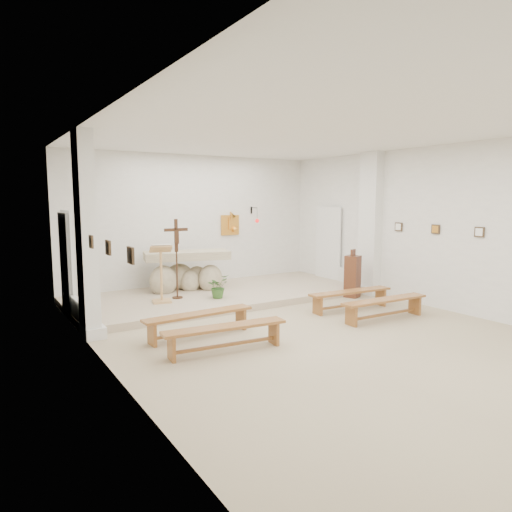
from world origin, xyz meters
TOP-DOWN VIEW (x-y plane):
  - ground at (0.00, 0.00)m, footprint 7.00×10.00m
  - wall_left at (-3.49, 0.00)m, footprint 0.02×10.00m
  - wall_right at (3.49, 0.00)m, footprint 0.02×10.00m
  - wall_back at (0.00, 4.99)m, footprint 7.00×0.02m
  - ceiling at (0.00, 0.00)m, footprint 7.00×10.00m
  - sanctuary_platform at (0.00, 3.50)m, footprint 6.98×3.00m
  - pilaster_left at (-3.37, 2.00)m, footprint 0.26×0.55m
  - pilaster_right at (3.37, 2.00)m, footprint 0.26×0.55m
  - gold_wall_relief at (1.05, 4.96)m, footprint 0.55×0.04m
  - sanctuary_lamp at (1.75, 4.71)m, footprint 0.11×0.36m
  - station_frame_left_front at (-3.47, -0.80)m, footprint 0.03×0.20m
  - station_frame_left_mid at (-3.47, 0.20)m, footprint 0.03×0.20m
  - station_frame_left_rear at (-3.47, 1.20)m, footprint 0.03×0.20m
  - station_frame_right_front at (3.47, -0.80)m, footprint 0.03×0.20m
  - station_frame_right_mid at (3.47, 0.20)m, footprint 0.03×0.20m
  - station_frame_right_rear at (3.47, 1.20)m, footprint 0.03×0.20m
  - radiator_left at (-3.43, 2.70)m, footprint 0.10×0.85m
  - radiator_right at (3.43, 2.70)m, footprint 0.10×0.85m
  - altar at (-0.61, 4.18)m, footprint 2.16×1.25m
  - lectern at (-1.61, 3.21)m, footprint 0.53×0.48m
  - crucifix_stand at (-1.17, 3.41)m, footprint 0.54×0.23m
  - potted_plant at (-0.39, 2.95)m, footprint 0.59×0.56m
  - donation_pedestal at (2.72, 1.90)m, footprint 0.41×0.41m
  - bench_left_front at (-1.78, 0.98)m, footprint 2.01×0.41m
  - bench_right_front at (1.78, 0.98)m, footprint 2.01×0.46m
  - bench_left_second at (-1.78, 0.03)m, footprint 2.01×0.51m
  - bench_right_second at (1.78, 0.03)m, footprint 2.00×0.39m

SIDE VIEW (x-z plane):
  - ground at x=0.00m, z-range 0.00..0.00m
  - sanctuary_platform at x=0.00m, z-range 0.00..0.15m
  - radiator_left at x=-3.43m, z-range 0.01..0.53m
  - radiator_right at x=3.43m, z-range 0.01..0.53m
  - bench_left_front at x=-1.78m, z-range 0.11..0.53m
  - bench_right_front at x=1.78m, z-range 0.11..0.53m
  - bench_left_second at x=-1.78m, z-range 0.11..0.53m
  - bench_right_second at x=1.78m, z-range 0.11..0.53m
  - potted_plant at x=-0.39m, z-range 0.15..0.68m
  - donation_pedestal at x=2.72m, z-range -0.07..1.10m
  - altar at x=-0.61m, z-range 0.03..1.08m
  - lectern at x=-1.61m, z-range 0.14..1.42m
  - crucifix_stand at x=-1.17m, z-range 0.29..2.07m
  - gold_wall_relief at x=1.05m, z-range 1.38..1.92m
  - station_frame_left_front at x=-3.47m, z-range 1.62..1.82m
  - station_frame_left_mid at x=-3.47m, z-range 1.62..1.82m
  - station_frame_left_rear at x=-3.47m, z-range 1.62..1.82m
  - station_frame_right_front at x=3.47m, z-range 1.62..1.82m
  - station_frame_right_mid at x=3.47m, z-range 1.62..1.82m
  - station_frame_right_rear at x=3.47m, z-range 1.62..1.82m
  - wall_left at x=-3.49m, z-range 0.00..3.50m
  - wall_right at x=3.49m, z-range 0.00..3.50m
  - wall_back at x=0.00m, z-range 0.00..3.50m
  - pilaster_left at x=-3.37m, z-range 0.00..3.50m
  - pilaster_right at x=3.37m, z-range 0.00..3.50m
  - sanctuary_lamp at x=1.75m, z-range 1.59..2.03m
  - ceiling at x=0.00m, z-range 3.48..3.50m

